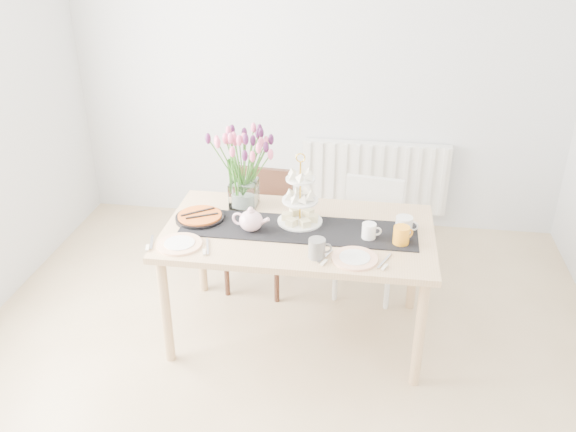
# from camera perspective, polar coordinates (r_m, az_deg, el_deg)

# --- Properties ---
(room_shell) EXTENTS (4.50, 4.50, 4.50)m
(room_shell) POSITION_cam_1_polar(r_m,az_deg,el_deg) (2.82, -1.81, 2.56)
(room_shell) COLOR tan
(room_shell) RESTS_ON ground
(radiator) EXTENTS (1.20, 0.08, 0.60)m
(radiator) POSITION_cam_1_polar(r_m,az_deg,el_deg) (5.13, 8.11, 3.64)
(radiator) COLOR white
(radiator) RESTS_ON room_shell
(dining_table) EXTENTS (1.60, 0.90, 0.75)m
(dining_table) POSITION_cam_1_polar(r_m,az_deg,el_deg) (3.66, 0.97, -2.33)
(dining_table) COLOR tan
(dining_table) RESTS_ON ground
(chair_brown) EXTENTS (0.45, 0.45, 0.84)m
(chair_brown) POSITION_cam_1_polar(r_m,az_deg,el_deg) (4.30, -2.60, -0.39)
(chair_brown) COLOR #331A12
(chair_brown) RESTS_ON ground
(chair_white) EXTENTS (0.45, 0.45, 0.80)m
(chair_white) POSITION_cam_1_polar(r_m,az_deg,el_deg) (4.28, 7.68, -1.13)
(chair_white) COLOR silver
(chair_white) RESTS_ON ground
(table_runner) EXTENTS (1.40, 0.35, 0.01)m
(table_runner) POSITION_cam_1_polar(r_m,az_deg,el_deg) (3.62, 0.98, -1.22)
(table_runner) COLOR black
(table_runner) RESTS_ON dining_table
(tulip_vase) EXTENTS (0.62, 0.62, 0.53)m
(tulip_vase) POSITION_cam_1_polar(r_m,az_deg,el_deg) (3.78, -4.27, 5.62)
(tulip_vase) COLOR silver
(tulip_vase) RESTS_ON dining_table
(cake_stand) EXTENTS (0.27, 0.27, 0.40)m
(cake_stand) POSITION_cam_1_polar(r_m,az_deg,el_deg) (3.64, 1.14, 0.94)
(cake_stand) COLOR gold
(cake_stand) RESTS_ON dining_table
(teapot) EXTENTS (0.25, 0.22, 0.15)m
(teapot) POSITION_cam_1_polar(r_m,az_deg,el_deg) (3.57, -3.48, -0.45)
(teapot) COLOR white
(teapot) RESTS_ON dining_table
(cream_jug) EXTENTS (0.12, 0.12, 0.10)m
(cream_jug) POSITION_cam_1_polar(r_m,az_deg,el_deg) (3.63, 10.79, -0.82)
(cream_jug) COLOR silver
(cream_jug) RESTS_ON dining_table
(tart_tin) EXTENTS (0.30, 0.30, 0.04)m
(tart_tin) POSITION_cam_1_polar(r_m,az_deg,el_deg) (3.76, -8.24, -0.12)
(tart_tin) COLOR black
(tart_tin) RESTS_ON dining_table
(mug_grey) EXTENTS (0.11, 0.11, 0.11)m
(mug_grey) POSITION_cam_1_polar(r_m,az_deg,el_deg) (3.32, 2.72, -3.05)
(mug_grey) COLOR slate
(mug_grey) RESTS_ON dining_table
(mug_white) EXTENTS (0.09, 0.09, 0.10)m
(mug_white) POSITION_cam_1_polar(r_m,az_deg,el_deg) (3.53, 7.58, -1.44)
(mug_white) COLOR white
(mug_white) RESTS_ON dining_table
(mug_orange) EXTENTS (0.13, 0.13, 0.11)m
(mug_orange) POSITION_cam_1_polar(r_m,az_deg,el_deg) (3.50, 10.55, -1.81)
(mug_orange) COLOR orange
(mug_orange) RESTS_ON dining_table
(plate_left) EXTENTS (0.32, 0.32, 0.01)m
(plate_left) POSITION_cam_1_polar(r_m,az_deg,el_deg) (3.51, -10.12, -2.61)
(plate_left) COLOR white
(plate_left) RESTS_ON dining_table
(plate_right) EXTENTS (0.33, 0.33, 0.01)m
(plate_right) POSITION_cam_1_polar(r_m,az_deg,el_deg) (3.34, 6.26, -3.97)
(plate_right) COLOR white
(plate_right) RESTS_ON dining_table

